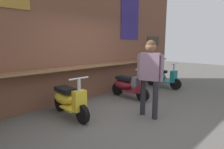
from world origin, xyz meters
TOP-DOWN VIEW (x-y plane):
  - ground_plane at (0.00, 0.00)m, footprint 26.04×26.04m
  - market_stall_facade at (0.00, 2.02)m, footprint 9.30×0.61m
  - scooter_yellow at (-1.00, 1.08)m, footprint 0.46×1.40m
  - scooter_maroon at (1.08, 1.08)m, footprint 0.46×1.40m
  - scooter_teal at (3.08, 1.08)m, footprint 0.46×1.40m
  - shopper_with_handbag at (0.28, -0.24)m, footprint 0.43×0.67m

SIDE VIEW (x-z plane):
  - ground_plane at x=0.00m, z-range 0.00..0.00m
  - scooter_yellow at x=-1.00m, z-range -0.10..0.87m
  - scooter_maroon at x=1.08m, z-range -0.10..0.87m
  - scooter_teal at x=3.08m, z-range -0.10..0.87m
  - shopper_with_handbag at x=0.28m, z-range 0.20..1.94m
  - market_stall_facade at x=0.00m, z-range -0.01..3.89m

